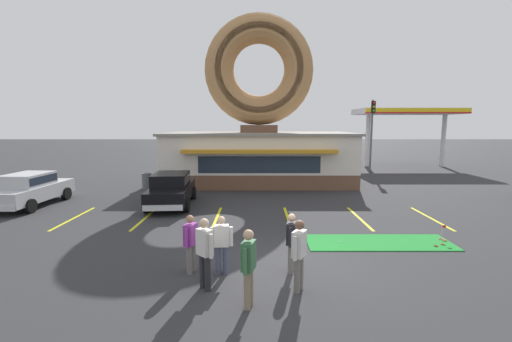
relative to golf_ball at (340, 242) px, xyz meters
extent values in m
plane|color=#2D2D30|center=(-2.04, -1.93, -0.05)|extent=(160.00, 160.00, 0.00)
cube|color=brown|center=(-2.65, 12.07, 0.40)|extent=(12.00, 6.00, 0.90)
cube|color=silver|center=(-2.65, 12.07, 2.00)|extent=(12.00, 6.00, 2.30)
cube|color=gray|center=(-2.65, 12.07, 3.23)|extent=(12.30, 6.30, 0.16)
cube|color=orange|center=(-2.65, 8.77, 2.30)|extent=(9.00, 0.60, 0.20)
cube|color=#232D3D|center=(-2.65, 9.06, 1.50)|extent=(7.20, 0.03, 1.00)
cube|color=brown|center=(-2.65, 12.07, 3.56)|extent=(2.40, 1.80, 0.50)
torus|color=#B27F4C|center=(-2.65, 12.07, 7.36)|extent=(7.10, 1.90, 7.10)
torus|color=#9E6B42|center=(-2.65, 11.65, 7.36)|extent=(6.25, 1.05, 6.24)
cube|color=#1E842D|center=(1.25, 0.06, -0.04)|extent=(4.78, 1.59, 0.03)
torus|color=#D17F47|center=(3.51, 0.16, 0.00)|extent=(0.13, 0.13, 0.04)
torus|color=#A5724C|center=(3.25, -0.19, 0.00)|extent=(0.13, 0.13, 0.04)
torus|color=#D8667F|center=(3.46, 0.31, 0.00)|extent=(0.13, 0.13, 0.04)
torus|color=brown|center=(2.95, -0.35, 0.00)|extent=(0.13, 0.13, 0.04)
sphere|color=white|center=(0.00, 0.00, 0.00)|extent=(0.04, 0.04, 0.04)
cylinder|color=silver|center=(3.39, 0.17, 0.25)|extent=(0.01, 0.01, 0.55)
cube|color=red|center=(3.45, 0.17, 0.48)|extent=(0.12, 0.01, 0.08)
cube|color=#B2B5BA|center=(-13.67, 5.29, 0.61)|extent=(1.91, 4.46, 0.68)
cube|color=#B2B5BA|center=(-13.67, 5.14, 1.25)|extent=(1.63, 2.15, 0.60)
cube|color=#232D3D|center=(-13.67, 5.14, 1.27)|extent=(1.65, 2.07, 0.36)
cube|color=silver|center=(-13.59, 7.51, 0.37)|extent=(1.67, 0.16, 0.24)
cylinder|color=black|center=(-14.50, 6.68, 0.27)|extent=(0.24, 0.65, 0.64)
cylinder|color=black|center=(-12.74, 6.62, 0.27)|extent=(0.24, 0.65, 0.64)
cylinder|color=black|center=(-12.84, 3.89, 0.27)|extent=(0.24, 0.65, 0.64)
cube|color=black|center=(-6.92, 5.37, 0.61)|extent=(2.06, 4.51, 0.68)
cube|color=black|center=(-6.91, 5.22, 1.25)|extent=(1.70, 2.20, 0.60)
cube|color=#232D3D|center=(-6.91, 5.22, 1.27)|extent=(1.72, 2.12, 0.36)
cube|color=silver|center=(-7.07, 7.59, 0.37)|extent=(1.67, 0.21, 0.24)
cube|color=silver|center=(-6.77, 3.14, 0.37)|extent=(1.67, 0.21, 0.24)
cylinder|color=black|center=(-7.89, 6.67, 0.27)|extent=(0.26, 0.65, 0.64)
cylinder|color=black|center=(-6.13, 6.79, 0.27)|extent=(0.26, 0.65, 0.64)
cylinder|color=black|center=(-7.70, 3.95, 0.27)|extent=(0.26, 0.65, 0.64)
cylinder|color=black|center=(-5.95, 4.07, 0.27)|extent=(0.26, 0.65, 0.64)
cylinder|color=#7F7056|center=(-2.97, -3.86, 0.37)|extent=(0.15, 0.15, 0.85)
cylinder|color=#7F7056|center=(-3.02, -4.05, 0.37)|extent=(0.15, 0.15, 0.85)
cube|color=#386B42|center=(-3.00, -3.96, 1.11)|extent=(0.33, 0.43, 0.62)
cylinder|color=#386B42|center=(-2.93, -3.72, 1.08)|extent=(0.10, 0.10, 0.57)
cylinder|color=#386B42|center=(-3.06, -4.20, 1.08)|extent=(0.10, 0.10, 0.57)
sphere|color=tan|center=(-3.00, -3.96, 1.56)|extent=(0.23, 0.23, 0.23)
cylinder|color=#474C66|center=(-3.64, -2.31, 0.33)|extent=(0.15, 0.15, 0.77)
cylinder|color=#474C66|center=(-3.84, -2.32, 0.33)|extent=(0.15, 0.15, 0.77)
cube|color=silver|center=(-3.74, -2.31, 0.99)|extent=(0.40, 0.26, 0.56)
cylinder|color=silver|center=(-3.49, -2.30, 0.97)|extent=(0.10, 0.10, 0.52)
cylinder|color=silver|center=(-3.98, -2.33, 0.97)|extent=(0.10, 0.10, 0.52)
sphere|color=beige|center=(-3.74, -2.31, 1.41)|extent=(0.21, 0.21, 0.21)
cylinder|color=slate|center=(-1.88, -3.32, 0.37)|extent=(0.15, 0.15, 0.85)
cylinder|color=slate|center=(-1.78, -3.15, 0.37)|extent=(0.15, 0.15, 0.85)
cube|color=silver|center=(-1.83, -3.23, 1.10)|extent=(0.39, 0.45, 0.62)
cylinder|color=silver|center=(-1.95, -3.45, 1.07)|extent=(0.10, 0.10, 0.57)
cylinder|color=silver|center=(-1.71, -3.01, 1.07)|extent=(0.10, 0.10, 0.57)
sphere|color=brown|center=(-1.83, -3.23, 1.56)|extent=(0.23, 0.23, 0.23)
cylinder|color=#232328|center=(-4.12, -3.08, 0.38)|extent=(0.15, 0.15, 0.86)
cylinder|color=#232328|center=(-3.98, -3.23, 0.38)|extent=(0.15, 0.15, 0.86)
cube|color=silver|center=(-4.05, -3.16, 1.12)|extent=(0.44, 0.44, 0.63)
cylinder|color=silver|center=(-4.23, -2.98, 1.09)|extent=(0.10, 0.10, 0.58)
cylinder|color=silver|center=(-3.88, -3.33, 1.09)|extent=(0.10, 0.10, 0.58)
sphere|color=beige|center=(-4.05, -3.16, 1.57)|extent=(0.23, 0.23, 0.23)
cylinder|color=slate|center=(-1.88, -2.09, 0.34)|extent=(0.15, 0.15, 0.78)
cylinder|color=slate|center=(-1.92, -2.28, 0.34)|extent=(0.15, 0.15, 0.78)
cube|color=black|center=(-1.90, -2.19, 1.02)|extent=(0.32, 0.42, 0.57)
cylinder|color=black|center=(-1.85, -1.94, 0.99)|extent=(0.10, 0.10, 0.53)
cylinder|color=black|center=(-1.96, -2.43, 0.99)|extent=(0.10, 0.10, 0.53)
sphere|color=tan|center=(-1.90, -2.19, 1.44)|extent=(0.21, 0.21, 0.21)
cylinder|color=slate|center=(-4.53, -2.12, 0.33)|extent=(0.15, 0.15, 0.77)
cylinder|color=slate|center=(-4.59, -2.31, 0.33)|extent=(0.15, 0.15, 0.77)
cube|color=#8C3393|center=(-4.56, -2.22, 1.00)|extent=(0.34, 0.43, 0.56)
cylinder|color=#8C3393|center=(-4.49, -1.98, 0.97)|extent=(0.10, 0.10, 0.52)
cylinder|color=#8C3393|center=(-4.63, -2.46, 0.97)|extent=(0.10, 0.10, 0.52)
sphere|color=#9E7051|center=(-4.56, -2.22, 1.41)|extent=(0.21, 0.21, 0.21)
cylinder|color=#51565B|center=(-9.44, 9.47, 0.42)|extent=(0.56, 0.56, 0.95)
torus|color=#303437|center=(-9.44, 9.47, 0.90)|extent=(0.57, 0.57, 0.05)
cylinder|color=#595B60|center=(6.37, 16.49, 2.85)|extent=(0.16, 0.16, 5.80)
cube|color=black|center=(6.37, 16.31, 5.20)|extent=(0.28, 0.24, 0.90)
sphere|color=red|center=(6.37, 16.19, 5.50)|extent=(0.18, 0.18, 0.18)
sphere|color=orange|center=(6.37, 16.19, 5.20)|extent=(0.18, 0.18, 0.18)
sphere|color=green|center=(6.37, 16.19, 4.90)|extent=(0.18, 0.18, 0.18)
cylinder|color=silver|center=(7.47, 20.76, 2.35)|extent=(0.40, 0.40, 4.80)
cylinder|color=silver|center=(14.47, 20.76, 2.35)|extent=(0.40, 0.40, 4.80)
cube|color=silver|center=(10.97, 20.76, 5.00)|extent=(9.00, 4.40, 0.50)
cube|color=yellow|center=(10.97, 18.54, 5.00)|extent=(9.00, 0.04, 0.44)
cube|color=red|center=(10.97, 18.52, 4.83)|extent=(9.00, 0.04, 0.12)
cube|color=yellow|center=(-10.49, 3.07, -0.05)|extent=(0.12, 3.60, 0.01)
cube|color=yellow|center=(-7.49, 3.07, -0.05)|extent=(0.12, 3.60, 0.01)
cube|color=yellow|center=(-4.49, 3.07, -0.05)|extent=(0.12, 3.60, 0.01)
cube|color=yellow|center=(-1.49, 3.07, -0.05)|extent=(0.12, 3.60, 0.01)
cube|color=yellow|center=(1.51, 3.07, -0.05)|extent=(0.12, 3.60, 0.01)
cube|color=yellow|center=(4.51, 3.07, -0.05)|extent=(0.12, 3.60, 0.01)
camera|label=1|loc=(-2.84, -10.89, 3.87)|focal=24.00mm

